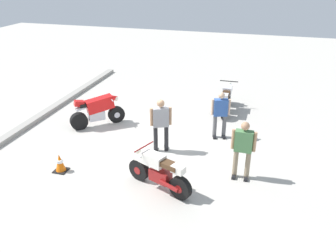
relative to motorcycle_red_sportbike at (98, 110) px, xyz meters
name	(u,v)px	position (x,y,z in m)	size (l,w,h in m)	color
ground_plane	(151,143)	(-0.75, -2.20, -0.59)	(40.00, 40.00, 0.00)	#B7B2A8
curb_edge	(28,124)	(-0.75, 2.40, -0.52)	(14.00, 0.30, 0.15)	#9C978F
motorcycle_red_sportbike	(98,110)	(0.00, 0.00, 0.00)	(1.45, 1.58, 1.14)	black
motorcycle_silver_cruiser	(226,99)	(2.56, -4.16, -0.07)	(2.09, 0.70, 1.09)	black
motorcycle_cream_vintage	(159,172)	(-3.05, -3.21, -0.11)	(0.99, 1.87, 1.07)	black
person_in_gray_shirt	(161,122)	(-1.12, -2.66, 0.36)	(0.45, 0.63, 1.67)	#262628
person_in_blue_shirt	(220,113)	(0.28, -4.24, 0.29)	(0.41, 0.62, 1.57)	#59595B
person_in_green_shirt	(243,147)	(-1.96, -5.16, 0.34)	(0.31, 0.64, 1.64)	gray
traffic_cone	(60,163)	(-3.02, -0.33, -0.33)	(0.36, 0.36, 0.53)	black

